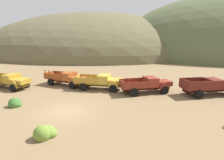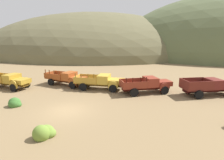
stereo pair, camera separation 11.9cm
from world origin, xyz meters
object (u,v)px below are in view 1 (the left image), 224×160
at_px(truck_oxide_orange, 69,78).
at_px(truck_rust_red, 149,84).
at_px(truck_oxblood, 211,86).
at_px(truck_mustard, 12,81).
at_px(truck_faded_yellow, 103,82).

relative_size(truck_oxide_orange, truck_rust_red, 1.00).
relative_size(truck_oxide_orange, truck_oxblood, 0.99).
relative_size(truck_mustard, truck_rust_red, 0.96).
distance_m(truck_mustard, truck_rust_red, 17.61).
bearing_deg(truck_rust_red, truck_mustard, 160.81).
bearing_deg(truck_oxblood, truck_rust_red, 163.87).
bearing_deg(truck_mustard, truck_rust_red, 14.83).
xyz_separation_m(truck_mustard, truck_faded_yellow, (11.87, 0.93, 0.01)).
bearing_deg(truck_mustard, truck_faded_yellow, 18.95).
bearing_deg(truck_oxblood, truck_faded_yellow, 160.51).
xyz_separation_m(truck_rust_red, truck_oxblood, (6.99, -0.09, 0.03)).
xyz_separation_m(truck_oxide_orange, truck_oxblood, (17.71, -2.16, 0.03)).
bearing_deg(truck_oxblood, truck_oxide_orange, 157.66).
distance_m(truck_mustard, truck_oxblood, 24.60).
bearing_deg(truck_faded_yellow, truck_oxide_orange, 170.38).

